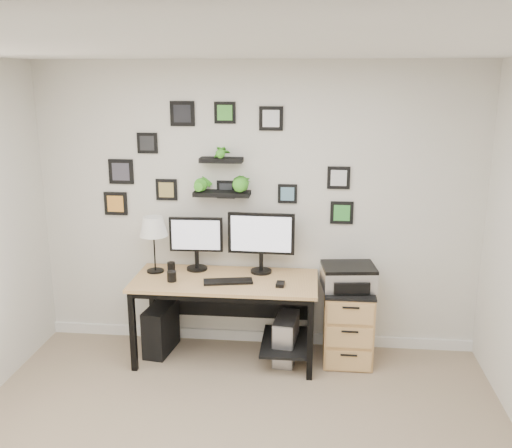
# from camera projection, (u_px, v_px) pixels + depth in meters

# --- Properties ---
(room) EXTENTS (4.00, 4.00, 4.00)m
(room) POSITION_uv_depth(u_px,v_px,m) (257.00, 336.00, 5.44)
(room) COLOR tan
(room) RESTS_ON ground
(desk) EXTENTS (1.60, 0.70, 0.75)m
(desk) POSITION_uv_depth(u_px,v_px,m) (230.00, 291.00, 5.01)
(desk) COLOR tan
(desk) RESTS_ON ground
(monitor_left) EXTENTS (0.48, 0.20, 0.49)m
(monitor_left) POSITION_uv_depth(u_px,v_px,m) (196.00, 239.00, 5.11)
(monitor_left) COLOR black
(monitor_left) RESTS_ON desk
(monitor_right) EXTENTS (0.59, 0.19, 0.55)m
(monitor_right) POSITION_uv_depth(u_px,v_px,m) (261.00, 238.00, 5.03)
(monitor_right) COLOR black
(monitor_right) RESTS_ON desk
(keyboard) EXTENTS (0.44, 0.21, 0.02)m
(keyboard) POSITION_uv_depth(u_px,v_px,m) (228.00, 281.00, 4.86)
(keyboard) COLOR black
(keyboard) RESTS_ON desk
(mouse) EXTENTS (0.08, 0.11, 0.03)m
(mouse) POSITION_uv_depth(u_px,v_px,m) (280.00, 284.00, 4.78)
(mouse) COLOR black
(mouse) RESTS_ON desk
(table_lamp) EXTENTS (0.25, 0.25, 0.51)m
(table_lamp) POSITION_uv_depth(u_px,v_px,m) (153.00, 228.00, 5.03)
(table_lamp) COLOR black
(table_lamp) RESTS_ON desk
(mug) EXTENTS (0.08, 0.08, 0.09)m
(mug) POSITION_uv_depth(u_px,v_px,m) (172.00, 276.00, 4.89)
(mug) COLOR black
(mug) RESTS_ON desk
(pen_cup) EXTENTS (0.07, 0.07, 0.09)m
(pen_cup) POSITION_uv_depth(u_px,v_px,m) (171.00, 267.00, 5.12)
(pen_cup) COLOR black
(pen_cup) RESTS_ON desk
(pc_tower_black) EXTENTS (0.25, 0.46, 0.44)m
(pc_tower_black) POSITION_uv_depth(u_px,v_px,m) (161.00, 329.00, 5.21)
(pc_tower_black) COLOR black
(pc_tower_black) RESTS_ON ground
(pc_tower_grey) EXTENTS (0.22, 0.43, 0.41)m
(pc_tower_grey) POSITION_uv_depth(u_px,v_px,m) (286.00, 338.00, 5.05)
(pc_tower_grey) COLOR gray
(pc_tower_grey) RESTS_ON ground
(file_cabinet) EXTENTS (0.43, 0.53, 0.67)m
(file_cabinet) POSITION_uv_depth(u_px,v_px,m) (348.00, 324.00, 5.04)
(file_cabinet) COLOR tan
(file_cabinet) RESTS_ON ground
(printer) EXTENTS (0.49, 0.41, 0.20)m
(printer) POSITION_uv_depth(u_px,v_px,m) (348.00, 277.00, 4.94)
(printer) COLOR silver
(printer) RESTS_ON file_cabinet
(wall_decor) EXTENTS (2.28, 0.18, 1.07)m
(wall_decor) POSITION_uv_depth(u_px,v_px,m) (220.00, 170.00, 5.01)
(wall_decor) COLOR black
(wall_decor) RESTS_ON ground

